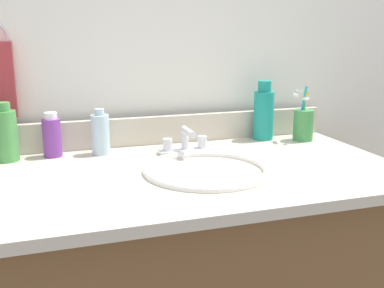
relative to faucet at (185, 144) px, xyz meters
The scene contains 10 objects.
countertop 0.17m from the faucet, 105.74° to the right, with size 1.16×0.64×0.03m, color beige.
backsplash 0.15m from the faucet, 107.96° to the left, with size 1.16×0.02×0.09m, color beige.
back_wall 0.27m from the faucet, 102.72° to the left, with size 2.26×0.04×1.30m, color white.
sink_basin 0.20m from the faucet, 90.00° to the right, with size 0.34×0.34×0.11m.
faucet is the anchor object (origin of this frame).
bottle_mouthwash_teal 0.33m from the faucet, 17.55° to the left, with size 0.07×0.07×0.20m.
bottle_toner_green 0.51m from the faucet, behind, with size 0.06×0.06×0.17m.
bottle_cream_purple 0.39m from the faucet, 167.23° to the left, with size 0.05×0.05×0.13m.
bottle_gel_clear 0.26m from the faucet, 163.87° to the left, with size 0.05×0.05×0.14m.
cup_green 0.43m from the faucet, ahead, with size 0.07×0.07×0.18m.
Camera 1 is at (-0.35, -1.13, 1.16)m, focal length 43.59 mm.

